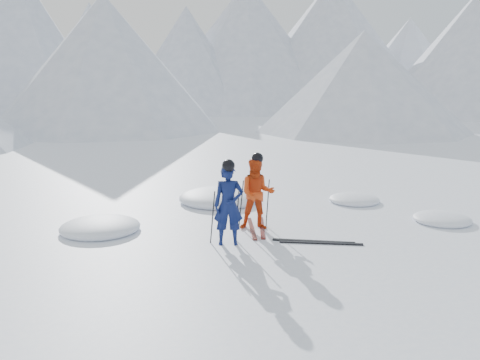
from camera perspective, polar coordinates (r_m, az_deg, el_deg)
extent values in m
plane|color=white|center=(11.71, 8.41, -5.34)|extent=(160.00, 160.00, 0.00)
cone|color=#B2BCD1|center=(51.36, -23.91, 14.47)|extent=(23.96, 23.96, 14.35)
cone|color=#B2BCD1|center=(61.59, -16.29, 13.11)|extent=(17.69, 17.69, 11.93)
cone|color=#B2BCD1|center=(54.58, -5.96, 13.23)|extent=(19.63, 19.63, 10.85)
cone|color=#B2BCD1|center=(58.94, 0.73, 14.73)|extent=(23.31, 23.31, 14.15)
cone|color=#B2BCD1|center=(61.10, 10.24, 14.77)|extent=(28.94, 28.94, 14.88)
cone|color=silver|center=(66.56, 18.31, 12.30)|extent=(24.45, 24.45, 10.76)
cone|color=#B2BCD1|center=(34.51, 13.57, 10.69)|extent=(14.00, 14.00, 6.50)
cone|color=#B2BCD1|center=(36.28, -14.83, 12.61)|extent=(16.00, 16.00, 9.00)
imported|color=#0C1648|center=(10.25, -1.29, -2.82)|extent=(0.67, 0.51, 1.65)
imported|color=red|center=(11.33, 1.94, -1.53)|extent=(0.92, 0.79, 1.63)
cylinder|color=black|center=(10.39, -3.10, -4.20)|extent=(0.11, 0.08, 1.10)
cylinder|color=black|center=(10.61, -0.30, -3.86)|extent=(0.11, 0.07, 1.10)
cylinder|color=black|center=(11.54, 0.14, -2.67)|extent=(0.11, 0.09, 1.08)
cylinder|color=black|center=(11.62, 3.12, -2.59)|extent=(0.11, 0.08, 1.08)
cube|color=black|center=(11.49, 1.34, -5.45)|extent=(0.44, 1.68, 0.03)
cube|color=black|center=(11.56, 2.48, -5.36)|extent=(0.56, 1.66, 0.03)
cube|color=black|center=(10.70, 8.26, -6.82)|extent=(1.59, 0.77, 0.03)
cube|color=black|center=(10.61, 9.08, -7.00)|extent=(1.61, 0.72, 0.03)
ellipsoid|color=white|center=(11.77, -15.40, -5.53)|extent=(1.77, 1.77, 0.39)
ellipsoid|color=white|center=(14.38, 12.69, -2.41)|extent=(1.38, 1.38, 0.30)
ellipsoid|color=white|center=(14.06, -2.36, -2.44)|extent=(2.21, 2.21, 0.49)
ellipsoid|color=white|center=(13.00, 21.73, -4.37)|extent=(1.34, 1.34, 0.29)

